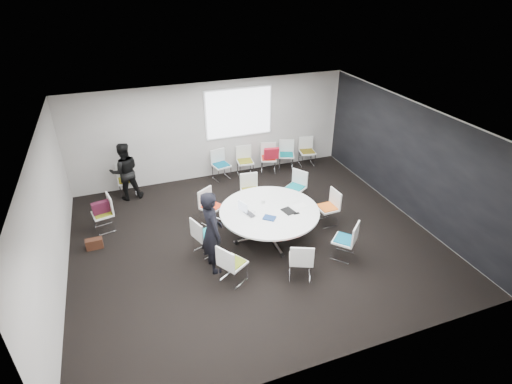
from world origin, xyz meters
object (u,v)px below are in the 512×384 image
object	(u,v)px
chair_ring_c	(251,197)
chair_spare_left	(105,220)
chair_back_e	(307,157)
person_back	(125,171)
chair_back_d	(286,160)
brown_bag	(94,244)
chair_back_b	(245,167)
person_main	(212,232)
chair_ring_a	(327,214)
chair_ring_h	(344,247)
laptop	(251,213)
chair_ring_e	(205,242)
chair_back_c	(268,163)
chair_person_back	(127,186)
maroon_bag	(101,207)
cup	(263,202)
chair_ring_d	(212,213)
chair_ring_g	(300,266)
chair_back_a	(221,170)
chair_ring_f	(232,270)
chair_ring_b	(295,193)
conference_table	(269,217)

from	to	relation	value
chair_ring_c	chair_spare_left	bearing A→B (deg)	3.24
chair_back_e	person_back	bearing A→B (deg)	11.63
chair_back_d	brown_bag	world-z (taller)	chair_back_d
chair_back_b	person_main	bearing A→B (deg)	69.04
chair_ring_a	chair_ring_h	world-z (taller)	same
chair_ring_a	laptop	bearing A→B (deg)	87.90
chair_ring_e	brown_bag	size ratio (longest dim) A/B	2.44
chair_back_b	chair_spare_left	bearing A→B (deg)	27.73
chair_ring_c	laptop	distance (m)	1.57
chair_back_c	chair_spare_left	size ratio (longest dim) A/B	1.00
chair_person_back	person_back	xyz separation A→B (m)	(0.00, -0.17, 0.52)
chair_person_back	maroon_bag	distance (m)	1.71
chair_spare_left	cup	world-z (taller)	chair_spare_left
chair_ring_e	person_back	distance (m)	3.40
chair_ring_d	chair_back_b	size ratio (longest dim) A/B	1.00
chair_ring_g	laptop	bearing A→B (deg)	132.32
chair_ring_c	brown_bag	bearing A→B (deg)	13.57
chair_back_a	brown_bag	distance (m)	4.23
chair_ring_f	chair_back_a	xyz separation A→B (m)	(1.00, 4.34, 0.00)
chair_ring_h	chair_back_e	xyz separation A→B (m)	(1.32, 4.44, 0.00)
chair_ring_f	chair_back_b	size ratio (longest dim) A/B	1.00
chair_ring_e	chair_ring_g	size ratio (longest dim) A/B	1.00
chair_back_b	chair_back_c	size ratio (longest dim) A/B	1.00
chair_back_b	cup	bearing A→B (deg)	86.05
chair_back_c	brown_bag	world-z (taller)	chair_back_c
chair_ring_b	chair_back_d	bearing A→B (deg)	-50.12
chair_ring_f	chair_ring_h	world-z (taller)	same
maroon_bag	chair_ring_e	bearing A→B (deg)	-39.38
chair_back_b	chair_spare_left	world-z (taller)	same
chair_ring_b	person_main	size ratio (longest dim) A/B	0.49
chair_ring_f	laptop	xyz separation A→B (m)	(0.80, 1.16, 0.47)
chair_ring_h	chair_back_c	distance (m)	4.40
chair_ring_d	brown_bag	distance (m)	2.73
chair_person_back	maroon_bag	world-z (taller)	chair_person_back
chair_ring_e	chair_person_back	world-z (taller)	same
conference_table	chair_spare_left	world-z (taller)	chair_spare_left
chair_ring_e	person_main	distance (m)	0.83
chair_back_d	chair_person_back	distance (m)	4.75
chair_ring_h	brown_bag	size ratio (longest dim) A/B	2.44
laptop	chair_back_e	bearing A→B (deg)	-59.45
chair_back_e	chair_ring_f	bearing A→B (deg)	58.42
cup	chair_ring_f	bearing A→B (deg)	-129.25
chair_back_c	chair_person_back	xyz separation A→B (m)	(-4.14, -0.00, 0.00)
chair_ring_a	chair_ring_f	distance (m)	3.00
person_back	maroon_bag	bearing A→B (deg)	61.36
laptop	chair_ring_d	bearing A→B (deg)	16.31
chair_person_back	chair_spare_left	bearing A→B (deg)	66.30
maroon_bag	chair_ring_c	bearing A→B (deg)	-2.90
chair_ring_c	person_main	xyz separation A→B (m)	(-1.53, -2.05, 0.63)
chair_back_e	chair_back_d	bearing A→B (deg)	9.59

